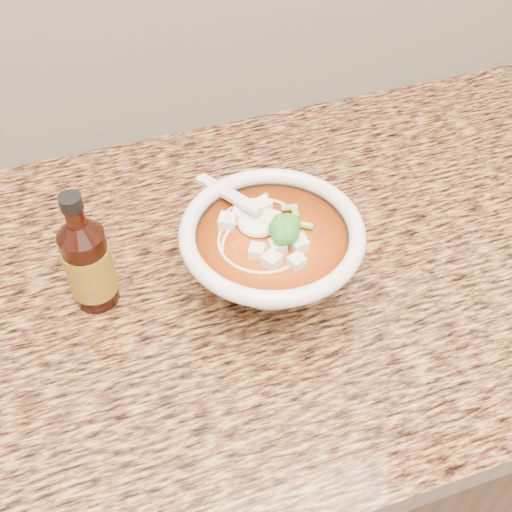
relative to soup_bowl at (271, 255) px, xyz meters
name	(u,v)px	position (x,y,z in m)	size (l,w,h in m)	color
cabinet	(241,436)	(-0.04, 0.04, -0.52)	(4.00, 0.65, 0.86)	black
counter_slab	(235,279)	(-0.04, 0.04, -0.07)	(4.00, 0.68, 0.04)	#A2803B
soup_bowl	(271,255)	(0.00, 0.00, 0.00)	(0.22, 0.24, 0.12)	silver
hot_sauce_bottle	(89,263)	(-0.21, 0.05, 0.01)	(0.06, 0.06, 0.17)	#381007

